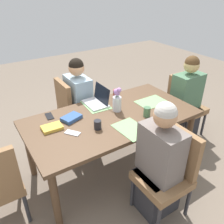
# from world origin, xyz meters

# --- Properties ---
(ground_plane) EXTENTS (10.00, 10.00, 0.00)m
(ground_plane) POSITION_xyz_m (0.00, 0.00, 0.00)
(ground_plane) COLOR #756656
(dining_table) EXTENTS (1.87, 0.96, 0.73)m
(dining_table) POSITION_xyz_m (0.00, 0.00, 0.65)
(dining_table) COLOR brown
(dining_table) RESTS_ON ground_plane
(chair_head_right_left_near) EXTENTS (0.44, 0.44, 0.90)m
(chair_head_right_left_near) POSITION_xyz_m (1.30, 0.11, 0.50)
(chair_head_right_left_near) COLOR olive
(chair_head_right_left_near) RESTS_ON ground_plane
(person_head_right_left_near) EXTENTS (0.40, 0.36, 1.19)m
(person_head_right_left_near) POSITION_xyz_m (1.24, 0.03, 0.53)
(person_head_right_left_near) COLOR #2D2D33
(person_head_right_left_near) RESTS_ON ground_plane
(chair_near_left_mid) EXTENTS (0.44, 0.44, 0.90)m
(chair_near_left_mid) POSITION_xyz_m (0.12, -0.78, 0.50)
(chair_near_left_mid) COLOR olive
(chair_near_left_mid) RESTS_ON ground_plane
(person_near_left_mid) EXTENTS (0.36, 0.40, 1.19)m
(person_near_left_mid) POSITION_xyz_m (0.05, -0.72, 0.53)
(person_near_left_mid) COLOR #2D2D33
(person_near_left_mid) RESTS_ON ground_plane
(chair_far_left_far) EXTENTS (0.44, 0.44, 0.90)m
(chair_far_left_far) POSITION_xyz_m (-0.12, 0.80, 0.50)
(chair_far_left_far) COLOR olive
(chair_far_left_far) RESTS_ON ground_plane
(person_far_left_far) EXTENTS (0.36, 0.40, 1.19)m
(person_far_left_far) POSITION_xyz_m (-0.05, 0.74, 0.53)
(person_far_left_far) COLOR #2D2D33
(person_far_left_far) RESTS_ON ground_plane
(flower_vase) EXTENTS (0.10, 0.10, 0.29)m
(flower_vase) POSITION_xyz_m (0.12, 0.07, 0.86)
(flower_vase) COLOR silver
(flower_vase) RESTS_ON dining_table
(placemat_head_right_left_near) EXTENTS (0.36, 0.26, 0.00)m
(placemat_head_right_left_near) POSITION_xyz_m (0.59, 0.02, 0.73)
(placemat_head_right_left_near) COLOR #7FAD70
(placemat_head_right_left_near) RESTS_ON dining_table
(placemat_near_left_mid) EXTENTS (0.28, 0.37, 0.00)m
(placemat_near_left_mid) POSITION_xyz_m (0.02, -0.32, 0.73)
(placemat_near_left_mid) COLOR #7FAD70
(placemat_near_left_mid) RESTS_ON dining_table
(placemat_far_left_far) EXTENTS (0.28, 0.37, 0.00)m
(placemat_far_left_far) POSITION_xyz_m (-0.02, 0.32, 0.73)
(placemat_far_left_far) COLOR #7FAD70
(placemat_far_left_far) RESTS_ON dining_table
(laptop_far_left_far) EXTENTS (0.22, 0.32, 0.21)m
(laptop_far_left_far) POSITION_xyz_m (0.01, 0.34, 0.77)
(laptop_far_left_far) COLOR silver
(laptop_far_left_far) RESTS_ON dining_table
(coffee_mug_near_left) EXTENTS (0.08, 0.08, 0.10)m
(coffee_mug_near_left) POSITION_xyz_m (0.30, 0.36, 0.78)
(coffee_mug_near_left) COLOR #AD3D38
(coffee_mug_near_left) RESTS_ON dining_table
(coffee_mug_near_right) EXTENTS (0.08, 0.08, 0.11)m
(coffee_mug_near_right) POSITION_xyz_m (0.31, -0.21, 0.78)
(coffee_mug_near_right) COLOR #47704C
(coffee_mug_near_right) RESTS_ON dining_table
(coffee_mug_centre_left) EXTENTS (0.08, 0.08, 0.09)m
(coffee_mug_centre_left) POSITION_xyz_m (-0.26, -0.13, 0.78)
(coffee_mug_centre_left) COLOR #232328
(coffee_mug_centre_left) RESTS_ON dining_table
(book_red_cover) EXTENTS (0.20, 0.15, 0.03)m
(book_red_cover) POSITION_xyz_m (-0.64, 0.11, 0.75)
(book_red_cover) COLOR gold
(book_red_cover) RESTS_ON dining_table
(book_blue_cover) EXTENTS (0.23, 0.20, 0.04)m
(book_blue_cover) POSITION_xyz_m (-0.40, 0.18, 0.75)
(book_blue_cover) COLOR #335693
(book_blue_cover) RESTS_ON dining_table
(phone_black) EXTENTS (0.09, 0.16, 0.01)m
(phone_black) POSITION_xyz_m (-0.58, 0.36, 0.73)
(phone_black) COLOR black
(phone_black) RESTS_ON dining_table
(phone_silver) EXTENTS (0.15, 0.16, 0.01)m
(phone_silver) POSITION_xyz_m (-0.50, -0.07, 0.73)
(phone_silver) COLOR silver
(phone_silver) RESTS_ON dining_table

